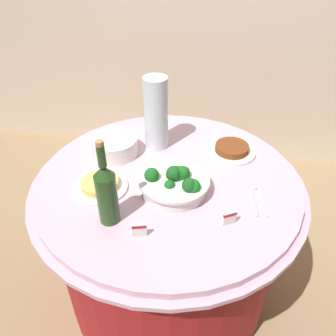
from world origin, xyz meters
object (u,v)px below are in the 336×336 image
(food_plate_noodles, at_px, (100,185))
(label_placard_mid, at_px, (139,230))
(serving_tongs, at_px, (258,201))
(decorative_fruit_vase, at_px, (156,118))
(wine_bottle, at_px, (107,192))
(broccoli_bowl, at_px, (175,183))
(label_placard_front, at_px, (230,218))
(food_plate_stir_fry, at_px, (232,150))
(plate_stack, at_px, (115,146))

(food_plate_noodles, xyz_separation_m, label_placard_mid, (0.22, -0.22, 0.01))
(serving_tongs, xyz_separation_m, food_plate_noodles, (-0.63, -0.04, 0.01))
(decorative_fruit_vase, bearing_deg, wine_bottle, -97.21)
(serving_tongs, bearing_deg, decorative_fruit_vase, 145.91)
(broccoli_bowl, height_order, label_placard_front, broccoli_bowl)
(decorative_fruit_vase, distance_m, food_plate_noodles, 0.41)
(food_plate_stir_fry, height_order, label_placard_front, label_placard_front)
(serving_tongs, bearing_deg, plate_stack, 161.28)
(plate_stack, relative_size, label_placard_front, 3.82)
(broccoli_bowl, relative_size, food_plate_stir_fry, 1.27)
(label_placard_mid, bearing_deg, plate_stack, 116.50)
(plate_stack, relative_size, food_plate_stir_fry, 0.95)
(plate_stack, xyz_separation_m, serving_tongs, (0.64, -0.22, -0.04))
(food_plate_stir_fry, relative_size, food_plate_noodles, 1.00)
(label_placard_front, distance_m, label_placard_mid, 0.32)
(broccoli_bowl, distance_m, food_plate_noodles, 0.30)
(broccoli_bowl, bearing_deg, food_plate_noodles, -172.88)
(decorative_fruit_vase, height_order, food_plate_stir_fry, decorative_fruit_vase)
(label_placard_mid, bearing_deg, wine_bottle, 155.17)
(serving_tongs, height_order, label_placard_mid, label_placard_mid)
(decorative_fruit_vase, relative_size, label_placard_mid, 6.18)
(wine_bottle, height_order, serving_tongs, wine_bottle)
(plate_stack, height_order, food_plate_stir_fry, plate_stack)
(broccoli_bowl, distance_m, food_plate_stir_fry, 0.38)
(broccoli_bowl, xyz_separation_m, wine_bottle, (-0.20, -0.20, 0.09))
(food_plate_stir_fry, distance_m, label_placard_mid, 0.64)
(wine_bottle, xyz_separation_m, label_placard_mid, (0.12, -0.06, -0.10))
(plate_stack, height_order, food_plate_noodles, plate_stack)
(broccoli_bowl, bearing_deg, food_plate_stir_fry, 56.04)
(broccoli_bowl, relative_size, food_plate_noodles, 1.27)
(wine_bottle, relative_size, serving_tongs, 2.00)
(serving_tongs, relative_size, label_placard_front, 3.05)
(serving_tongs, height_order, food_plate_noodles, food_plate_noodles)
(food_plate_stir_fry, height_order, food_plate_noodles, food_plate_stir_fry)
(label_placard_front, bearing_deg, broccoli_bowl, 147.60)
(decorative_fruit_vase, height_order, food_plate_noodles, decorative_fruit_vase)
(plate_stack, height_order, wine_bottle, wine_bottle)
(broccoli_bowl, height_order, food_plate_noodles, broccoli_bowl)
(wine_bottle, distance_m, food_plate_stir_fry, 0.67)
(plate_stack, relative_size, decorative_fruit_vase, 0.62)
(plate_stack, distance_m, serving_tongs, 0.68)
(food_plate_stir_fry, distance_m, food_plate_noodles, 0.62)
(broccoli_bowl, height_order, label_placard_mid, broccoli_bowl)
(label_placard_mid, bearing_deg, label_placard_front, 20.60)
(food_plate_stir_fry, bearing_deg, broccoli_bowl, -123.96)
(serving_tongs, bearing_deg, food_plate_noodles, -176.66)
(food_plate_noodles, height_order, label_placard_front, label_placard_front)
(decorative_fruit_vase, height_order, serving_tongs, decorative_fruit_vase)
(plate_stack, xyz_separation_m, decorative_fruit_vase, (0.17, 0.10, 0.11))
(wine_bottle, relative_size, decorative_fruit_vase, 0.99)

